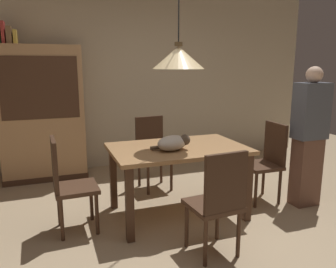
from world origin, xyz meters
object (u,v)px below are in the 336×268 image
chair_right_side (267,159)px  book_yellow_short (15,37)px  chair_near_front (218,199)px  chair_far_back (152,149)px  book_brown_thick (9,35)px  chair_left_side (67,181)px  pendant_lamp (178,57)px  book_red_tall (3,33)px  dining_table (178,156)px  person_standing (309,138)px  hutch_bookcase (42,116)px  cat_sleeping (173,143)px

chair_right_side → book_yellow_short: (-2.71, 1.73, 1.43)m
chair_right_side → chair_near_front: 1.42m
chair_far_back → book_brown_thick: 2.35m
chair_left_side → pendant_lamp: 1.61m
book_red_tall → book_brown_thick: 0.07m
dining_table → book_yellow_short: size_ratio=7.00×
chair_near_front → book_yellow_short: bearing=121.4°
person_standing → hutch_bookcase: bearing=144.7°
pendant_lamp → book_brown_thick: bearing=133.7°
book_red_tall → book_brown_thick: book_red_tall is taller
dining_table → book_yellow_short: bearing=132.5°
chair_right_side → hutch_bookcase: size_ratio=0.50×
chair_right_side → chair_left_side: bearing=-180.0°
chair_far_back → chair_near_front: (0.01, -1.76, 0.00)m
dining_table → cat_sleeping: (-0.09, -0.11, 0.18)m
book_red_tall → person_standing: size_ratio=0.18×
chair_left_side → person_standing: size_ratio=0.59×
chair_right_side → chair_far_back: bearing=142.2°
chair_far_back → hutch_bookcase: (-1.33, 0.85, 0.38)m
chair_right_side → hutch_bookcase: 3.03m
pendant_lamp → chair_left_side: bearing=-179.9°
cat_sleeping → person_standing: bearing=-5.4°
book_brown_thick → book_red_tall: bearing=180.0°
chair_left_side → book_brown_thick: book_brown_thick is taller
pendant_lamp → hutch_bookcase: 2.31m
chair_right_side → chair_near_front: (-1.12, -0.88, 0.00)m
book_brown_thick → chair_far_back: bearing=-27.3°
chair_near_front → book_yellow_short: (-1.59, 2.61, 1.43)m
book_yellow_short → hutch_bookcase: bearing=-0.3°
chair_near_front → person_standing: bearing=22.8°
book_red_tall → person_standing: (3.20, -1.99, -1.20)m
chair_near_front → cat_sleeping: bearing=97.5°
chair_far_back → person_standing: (1.48, -1.14, 0.28)m
chair_near_front → book_red_tall: size_ratio=3.32×
chair_right_side → hutch_bookcase: bearing=144.9°
pendant_lamp → book_red_tall: (-1.72, 1.73, 0.33)m
pendant_lamp → hutch_bookcase: size_ratio=0.70×
book_brown_thick → person_standing: book_brown_thick is taller
pendant_lamp → book_yellow_short: bearing=132.5°
chair_left_side → book_red_tall: (-0.59, 1.73, 1.48)m
chair_right_side → book_brown_thick: (-2.78, 1.73, 1.45)m
chair_far_back → chair_near_front: bearing=-89.6°
pendant_lamp → chair_right_side: bearing=-0.1°
book_red_tall → chair_left_side: bearing=-71.1°
chair_near_front → chair_left_side: size_ratio=1.00×
person_standing → book_yellow_short: bearing=147.0°
chair_far_back → book_brown_thick: (-1.65, 0.85, 1.45)m
chair_left_side → cat_sleeping: size_ratio=2.28×
book_brown_thick → person_standing: bearing=-32.5°
hutch_bookcase → cat_sleeping: bearing=-56.1°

